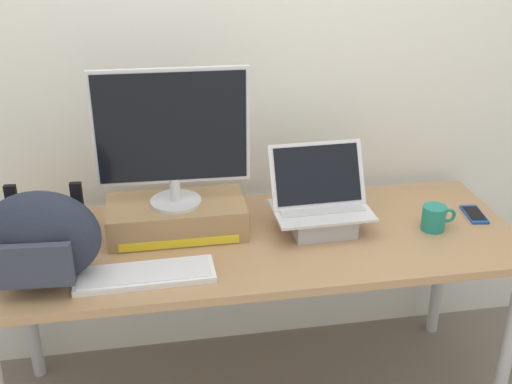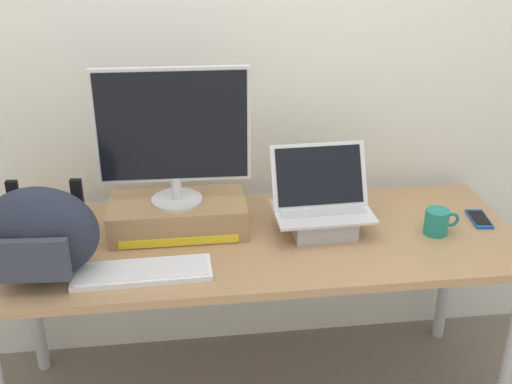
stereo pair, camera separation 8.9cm
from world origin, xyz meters
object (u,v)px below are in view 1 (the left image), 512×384
at_px(coffee_mug, 434,218).
at_px(cell_phone, 474,214).
at_px(plush_toy, 24,229).
at_px(messenger_backpack, 41,238).
at_px(desktop_monitor, 172,135).
at_px(external_keyboard, 145,275).
at_px(toner_box_yellow, 177,217).
at_px(open_laptop, 320,212).

distance_m(coffee_mug, cell_phone, 0.22).
distance_m(cell_phone, plush_toy, 1.65).
relative_size(messenger_backpack, plush_toy, 3.56).
bearing_deg(desktop_monitor, external_keyboard, -110.46).
xyz_separation_m(coffee_mug, cell_phone, (0.20, 0.07, -0.04)).
relative_size(toner_box_yellow, messenger_backpack, 1.28).
bearing_deg(external_keyboard, desktop_monitor, 66.39).
bearing_deg(toner_box_yellow, coffee_mug, -8.68).
xyz_separation_m(open_laptop, messenger_backpack, (-0.94, -0.19, 0.09)).
height_order(messenger_backpack, coffee_mug, messenger_backpack).
height_order(coffee_mug, cell_phone, coffee_mug).
xyz_separation_m(toner_box_yellow, messenger_backpack, (-0.43, -0.25, 0.09)).
bearing_deg(toner_box_yellow, desktop_monitor, -92.82).
distance_m(desktop_monitor, open_laptop, 0.60).
bearing_deg(external_keyboard, plush_toy, 142.28).
bearing_deg(desktop_monitor, open_laptop, -4.54).
xyz_separation_m(open_laptop, cell_phone, (0.60, -0.01, -0.06)).
relative_size(desktop_monitor, open_laptop, 1.49).
xyz_separation_m(open_laptop, plush_toy, (-1.04, 0.07, -0.01)).
bearing_deg(external_keyboard, toner_box_yellow, 66.46).
relative_size(external_keyboard, plush_toy, 4.17).
distance_m(toner_box_yellow, coffee_mug, 0.93).
bearing_deg(external_keyboard, messenger_backpack, 171.86).
bearing_deg(coffee_mug, messenger_backpack, -175.20).
height_order(desktop_monitor, open_laptop, desktop_monitor).
distance_m(open_laptop, messenger_backpack, 0.96).
xyz_separation_m(toner_box_yellow, desktop_monitor, (-0.00, -0.00, 0.32)).
distance_m(external_keyboard, plush_toy, 0.51).
height_order(desktop_monitor, external_keyboard, desktop_monitor).
xyz_separation_m(coffee_mug, plush_toy, (-1.45, 0.15, 0.01)).
xyz_separation_m(cell_phone, plush_toy, (-1.65, 0.08, 0.05)).
xyz_separation_m(desktop_monitor, external_keyboard, (-0.12, -0.29, -0.36)).
distance_m(desktop_monitor, external_keyboard, 0.48).
bearing_deg(cell_phone, messenger_backpack, -166.26).
height_order(desktop_monitor, plush_toy, desktop_monitor).
distance_m(open_laptop, coffee_mug, 0.41).
bearing_deg(messenger_backpack, cell_phone, 11.06).
relative_size(toner_box_yellow, desktop_monitor, 0.92).
height_order(open_laptop, coffee_mug, open_laptop).
relative_size(external_keyboard, messenger_backpack, 1.17).
bearing_deg(external_keyboard, open_laptop, 18.89).
distance_m(toner_box_yellow, external_keyboard, 0.32).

